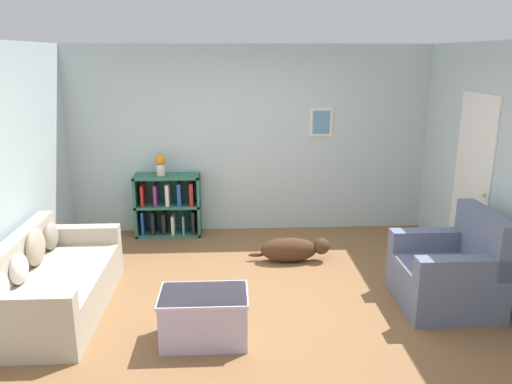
# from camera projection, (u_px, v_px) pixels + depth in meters

# --- Properties ---
(ground_plane) EXTENTS (14.00, 14.00, 0.00)m
(ground_plane) POSITION_uv_depth(u_px,v_px,m) (258.00, 299.00, 5.19)
(ground_plane) COLOR brown
(wall_back) EXTENTS (5.60, 0.13, 2.60)m
(wall_back) POSITION_uv_depth(u_px,v_px,m) (249.00, 140.00, 7.01)
(wall_back) COLOR silver
(wall_back) RESTS_ON ground_plane
(wall_right) EXTENTS (0.16, 5.00, 2.60)m
(wall_right) POSITION_uv_depth(u_px,v_px,m) (512.00, 175.00, 4.99)
(wall_right) COLOR silver
(wall_right) RESTS_ON ground_plane
(couch) EXTENTS (0.89, 1.82, 0.78)m
(couch) POSITION_uv_depth(u_px,v_px,m) (51.00, 284.00, 4.88)
(couch) COLOR #B7AD99
(couch) RESTS_ON ground_plane
(bookshelf) EXTENTS (0.90, 0.35, 0.86)m
(bookshelf) POSITION_uv_depth(u_px,v_px,m) (169.00, 206.00, 6.97)
(bookshelf) COLOR #2D6B56
(bookshelf) RESTS_ON ground_plane
(recliner_chair) EXTENTS (0.90, 0.93, 0.98)m
(recliner_chair) POSITION_uv_depth(u_px,v_px,m) (451.00, 272.00, 5.00)
(recliner_chair) COLOR slate
(recliner_chair) RESTS_ON ground_plane
(coffee_table) EXTENTS (0.77, 0.50, 0.45)m
(coffee_table) POSITION_uv_depth(u_px,v_px,m) (204.00, 315.00, 4.39)
(coffee_table) COLOR #BCB2D1
(coffee_table) RESTS_ON ground_plane
(dog) EXTENTS (1.00, 0.27, 0.30)m
(dog) POSITION_uv_depth(u_px,v_px,m) (293.00, 249.00, 6.11)
(dog) COLOR #472D19
(dog) RESTS_ON ground_plane
(vase) EXTENTS (0.16, 0.16, 0.30)m
(vase) POSITION_uv_depth(u_px,v_px,m) (160.00, 163.00, 6.78)
(vase) COLOR silver
(vase) RESTS_ON bookshelf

